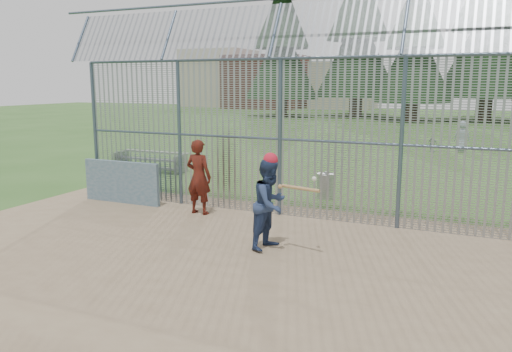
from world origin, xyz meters
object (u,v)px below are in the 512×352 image
at_px(trash_can, 326,186).
at_px(onlooker, 199,177).
at_px(dugout_wall, 122,182).
at_px(batter, 270,204).
at_px(bleacher, 150,160).

bearing_deg(trash_can, onlooker, -128.50).
bearing_deg(dugout_wall, onlooker, -3.47).
distance_m(onlooker, trash_can, 4.09).
height_order(batter, bleacher, batter).
relative_size(batter, trash_can, 2.29).
bearing_deg(dugout_wall, bleacher, 117.26).
height_order(onlooker, bleacher, onlooker).
height_order(dugout_wall, bleacher, dugout_wall).
xyz_separation_m(onlooker, trash_can, (2.51, 3.16, -0.62)).
xyz_separation_m(batter, onlooker, (-2.76, 1.81, 0.04)).
xyz_separation_m(dugout_wall, bleacher, (-2.48, 4.80, -0.21)).
bearing_deg(batter, onlooker, 69.31).
relative_size(onlooker, bleacher, 0.65).
xyz_separation_m(trash_can, bleacher, (-7.63, 1.80, 0.03)).
distance_m(batter, onlooker, 3.30).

